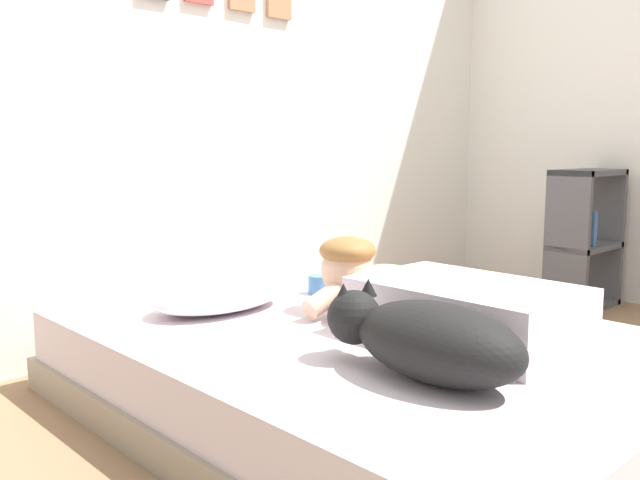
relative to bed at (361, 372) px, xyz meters
name	(u,v)px	position (x,y,z in m)	size (l,w,h in m)	color
ground_plane	(552,440)	(0.27, -0.53, -0.14)	(11.92, 11.92, 0.00)	#8C6B4C
back_wall	(214,63)	(0.27, 1.18, 1.11)	(3.96, 0.12, 2.50)	silver
bed	(361,372)	(0.00, 0.00, 0.00)	(1.41, 1.99, 0.29)	gray
pillow	(219,295)	(-0.19, 0.52, 0.20)	(0.52, 0.32, 0.11)	silver
person_lying	(429,299)	(0.13, -0.17, 0.25)	(0.43, 0.92, 0.27)	silver
dog	(426,339)	(-0.22, -0.43, 0.25)	(0.26, 0.57, 0.21)	black
coffee_cup	(320,285)	(0.26, 0.47, 0.18)	(0.12, 0.09, 0.07)	teal
cell_phone	(463,363)	(-0.06, -0.43, 0.15)	(0.07, 0.14, 0.01)	black
bookshelf	(583,239)	(1.93, 0.17, 0.24)	(0.45, 0.24, 0.75)	#4C4C51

